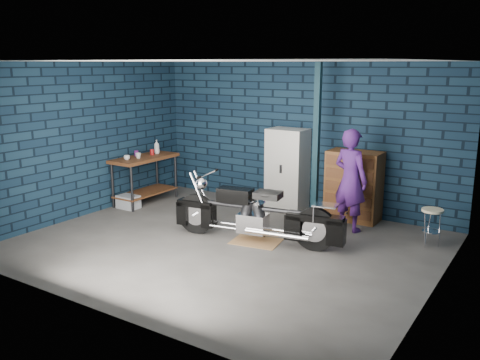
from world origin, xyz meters
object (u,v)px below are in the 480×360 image
(tool_chest, at_px, (353,186))
(workbench, at_px, (145,180))
(motorcycle, at_px, (256,210))
(locker, at_px, (287,169))
(storage_bin, at_px, (128,202))
(shop_stool, at_px, (431,228))
(person, at_px, (350,180))

(tool_chest, bearing_deg, workbench, -164.05)
(motorcycle, bearing_deg, tool_chest, 56.96)
(locker, distance_m, tool_chest, 1.30)
(storage_bin, distance_m, locker, 3.04)
(locker, xyz_separation_m, shop_stool, (2.75, -0.62, -0.47))
(person, relative_size, storage_bin, 4.23)
(motorcycle, height_order, shop_stool, motorcycle)
(motorcycle, bearing_deg, workbench, 156.23)
(person, distance_m, shop_stool, 1.42)
(workbench, distance_m, tool_chest, 3.98)
(motorcycle, bearing_deg, shop_stool, 19.43)
(storage_bin, xyz_separation_m, shop_stool, (5.26, 0.97, 0.16))
(tool_chest, bearing_deg, shop_stool, -23.20)
(workbench, height_order, shop_stool, workbench)
(person, height_order, storage_bin, person)
(locker, bearing_deg, tool_chest, 0.00)
(person, bearing_deg, locker, -4.15)
(person, xyz_separation_m, locker, (-1.43, 0.55, -0.08))
(storage_bin, relative_size, locker, 0.26)
(motorcycle, relative_size, tool_chest, 1.90)
(person, bearing_deg, storage_bin, 31.66)
(workbench, relative_size, tool_chest, 1.16)
(shop_stool, bearing_deg, person, 176.83)
(person, xyz_separation_m, shop_stool, (1.31, -0.07, -0.55))
(workbench, relative_size, motorcycle, 0.61)
(motorcycle, xyz_separation_m, person, (0.97, 1.32, 0.33))
(workbench, xyz_separation_m, shop_stool, (5.28, 0.47, -0.17))
(locker, bearing_deg, storage_bin, -147.65)
(motorcycle, xyz_separation_m, tool_chest, (0.83, 1.87, 0.10))
(shop_stool, bearing_deg, workbench, -174.93)
(motorcycle, bearing_deg, storage_bin, 165.44)
(person, bearing_deg, motorcycle, 70.56)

